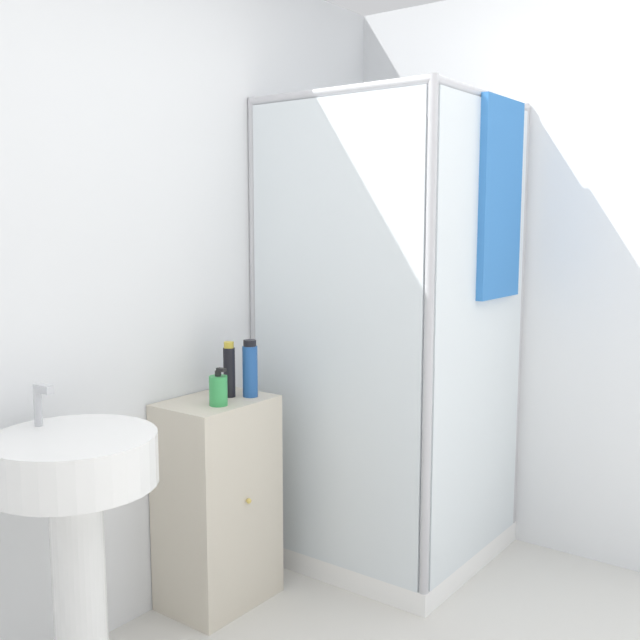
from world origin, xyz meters
TOP-DOWN VIEW (x-y plane):
  - wall_back at (0.00, 1.70)m, footprint 6.40×0.06m
  - shower_enclosure at (1.18, 1.14)m, footprint 0.88×0.91m
  - vanity_cabinet at (0.43, 1.51)m, footprint 0.42×0.33m
  - sink at (-0.31, 1.37)m, footprint 0.49×0.49m
  - soap_dispenser at (0.37, 1.45)m, footprint 0.07×0.07m
  - shampoo_bottle_tall_black at (0.50, 1.51)m, footprint 0.05×0.05m
  - shampoo_bottle_blue at (0.55, 1.45)m, footprint 0.06×0.06m

SIDE VIEW (x-z plane):
  - vanity_cabinet at x=0.43m, z-range 0.00..0.81m
  - shower_enclosure at x=1.18m, z-range -0.43..1.57m
  - sink at x=-0.31m, z-range 0.15..1.15m
  - soap_dispenser at x=0.37m, z-range 0.80..0.94m
  - shampoo_bottle_tall_black at x=0.50m, z-range 0.81..1.02m
  - shampoo_bottle_blue at x=0.55m, z-range 0.81..1.03m
  - wall_back at x=0.00m, z-range 0.00..2.50m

